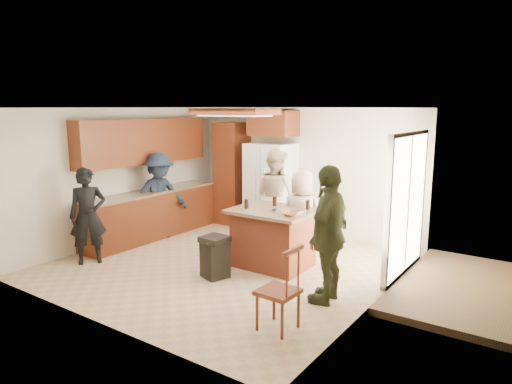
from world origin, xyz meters
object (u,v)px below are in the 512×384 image
Objects in this scene: person_counter at (160,196)px; kitchen_island at (273,237)px; person_behind_left at (276,197)px; spindle_chair at (280,292)px; refrigerator at (271,188)px; person_side_right at (329,234)px; trash_bin at (215,257)px; person_behind_right at (302,216)px; person_front_left at (88,216)px.

person_counter reaches higher than kitchen_island.
person_counter is (-2.03, -0.98, -0.05)m from person_behind_left.
refrigerator is at bearing 124.28° from spindle_chair.
person_side_right reaches higher than trash_bin.
person_side_right reaches higher than kitchen_island.
kitchen_island is 1.29× the size of spindle_chair.
person_behind_right reaches higher than spindle_chair.
kitchen_island is (-0.24, -0.49, -0.28)m from person_behind_right.
person_side_right is 4.06m from person_counter.
person_side_right is 1.08× the size of person_counter.
person_counter is (-2.90, -0.39, 0.08)m from person_behind_right.
spindle_chair is at bearing -55.72° from refrigerator.
kitchen_island is 2.03× the size of trash_bin.
refrigerator reaches higher than spindle_chair.
kitchen_island is at bearing 52.14° from person_behind_right.
refrigerator reaches higher than person_behind_left.
person_front_left reaches higher than kitchen_island.
person_behind_left is 3.42m from spindle_chair.
person_behind_right is 0.84× the size of refrigerator.
refrigerator reaches higher than trash_bin.
trash_bin is at bearing -74.27° from refrigerator.
person_front_left is 3.61m from refrigerator.
person_behind_right is at bearing 64.04° from trash_bin.
trash_bin is at bearing -116.03° from kitchen_island.
person_behind_left reaches higher than person_behind_right.
refrigerator is 1.81× the size of spindle_chair.
spindle_chair is (3.77, -0.20, -0.33)m from person_front_left.
person_counter is 0.93× the size of refrigerator.
person_behind_left is at bearing -50.87° from refrigerator.
person_behind_right is 2.40× the size of trash_bin.
trash_bin is (0.76, -2.69, -0.58)m from refrigerator.
person_side_right reaches higher than spindle_chair.
kitchen_island is (1.20, -1.78, -0.43)m from refrigerator.
person_counter reaches higher than person_behind_right.
kitchen_island is at bearing -122.88° from person_side_right.
person_side_right is at bearing -81.30° from person_counter.
spindle_chair is (2.42, -3.55, -0.45)m from refrigerator.
person_counter is (-0.11, 1.67, 0.05)m from person_front_left.
person_behind_right is at bearing -61.82° from person_counter.
kitchen_island is at bearing -25.00° from person_front_left.
person_behind_left is at bearing 95.42° from trash_bin.
person_behind_left is 2.25m from person_counter.
person_front_left is 3.27m from person_behind_left.
person_behind_left is 2.81× the size of trash_bin.
person_front_left is at bearing 24.37° from person_behind_right.
spindle_chair is at bearing -95.19° from person_counter.
person_counter is 2.22m from refrigerator.
person_front_left is at bearing -148.48° from kitchen_island.
spindle_chair is at bearing 101.37° from person_behind_right.
trash_bin is at bearing -39.29° from person_front_left.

